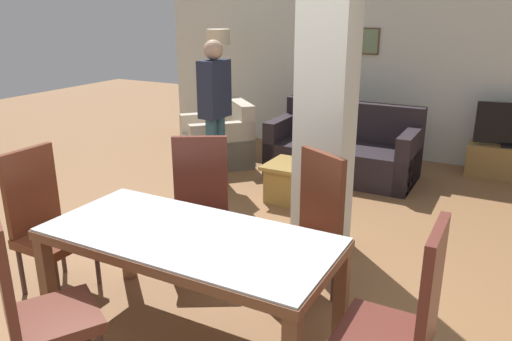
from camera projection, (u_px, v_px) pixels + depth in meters
name	position (u px, v px, depth m)	size (l,w,h in m)	color
ground_plane	(193.00, 335.00, 3.29)	(18.00, 18.00, 0.00)	brown
back_wall	(389.00, 60.00, 6.87)	(7.20, 0.09, 2.70)	silver
divider_pillar	(327.00, 97.00, 4.09)	(0.42, 0.40, 2.70)	silver
dining_table	(189.00, 254.00, 3.10)	(1.84, 0.85, 0.74)	brown
dining_chair_head_left	(45.00, 219.00, 3.70)	(0.46, 0.46, 1.09)	#5F2C1A
dining_chair_head_right	(404.00, 318.00, 2.52)	(0.46, 0.46, 1.09)	#5D2921
dining_chair_near_left	(33.00, 302.00, 2.66)	(0.63, 0.63, 1.09)	brown
dining_chair_far_right	(308.00, 225.00, 3.60)	(0.63, 0.63, 1.09)	#5F2D1C
dining_chair_far_left	(200.00, 203.00, 3.99)	(0.63, 0.63, 1.09)	#5C291E
sofa	(344.00, 152.00, 6.32)	(1.80, 0.90, 0.90)	black
armchair	(220.00, 143.00, 6.78)	(1.17, 1.18, 0.85)	beige
coffee_table	(298.00, 182.00, 5.49)	(0.69, 0.56, 0.42)	olive
bottle	(301.00, 152.00, 5.56)	(0.07, 0.07, 0.26)	#194C23
floor_lamp	(219.00, 48.00, 7.37)	(0.35, 0.35, 1.74)	#B7B7BC
standing_person	(215.00, 103.00, 5.78)	(0.24, 0.39, 1.71)	#2D5261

